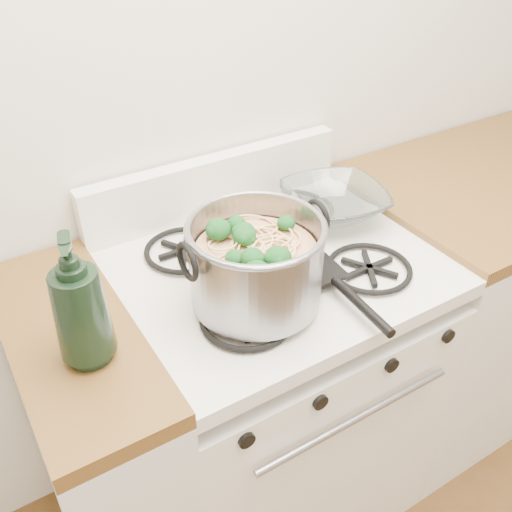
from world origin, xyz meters
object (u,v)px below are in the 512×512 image
object	(u,v)px
gas_range	(273,392)
glass_bowl	(333,208)
bottle	(78,301)
stock_pot	(256,265)
spatula	(321,267)

from	to	relation	value
gas_range	glass_bowl	xyz separation A→B (m)	(0.24, 0.09, 0.50)
gas_range	bottle	bearing A→B (deg)	-169.58
stock_pot	bottle	distance (m)	0.37
gas_range	stock_pot	world-z (taller)	stock_pot
spatula	bottle	xyz separation A→B (m)	(-0.54, 0.02, 0.12)
stock_pot	glass_bowl	distance (m)	0.42
spatula	gas_range	bearing A→B (deg)	120.41
glass_bowl	stock_pot	bearing A→B (deg)	-151.72
gas_range	spatula	distance (m)	0.51
gas_range	bottle	world-z (taller)	bottle
stock_pot	glass_bowl	xyz separation A→B (m)	(0.37, 0.20, -0.08)
gas_range	bottle	xyz separation A→B (m)	(-0.49, -0.09, 0.62)
glass_bowl	spatula	bearing A→B (deg)	-133.99
gas_range	glass_bowl	world-z (taller)	glass_bowl
glass_bowl	bottle	world-z (taller)	bottle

